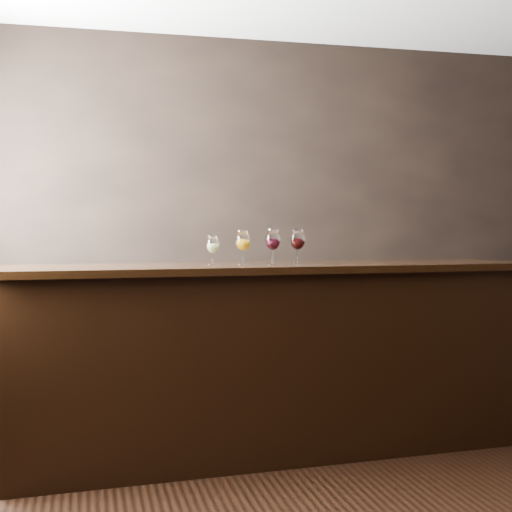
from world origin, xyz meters
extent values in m
cube|color=black|center=(0.00, 2.25, 1.40)|extent=(5.00, 0.02, 2.80)
cube|color=black|center=(-0.31, 1.19, 0.56)|extent=(3.22, 0.90, 1.12)
cube|color=black|center=(-0.31, 1.19, 1.14)|extent=(3.34, 0.98, 0.04)
cube|color=black|center=(0.12, 2.03, 0.39)|extent=(2.16, 0.40, 0.78)
cylinder|color=white|center=(-0.70, 1.20, 1.16)|extent=(0.06, 0.06, 0.00)
cylinder|color=white|center=(-0.70, 1.20, 1.19)|extent=(0.01, 0.01, 0.07)
ellipsoid|color=white|center=(-0.70, 1.20, 1.28)|extent=(0.07, 0.07, 0.10)
cylinder|color=white|center=(-0.70, 1.20, 1.33)|extent=(0.05, 0.05, 0.01)
ellipsoid|color=#BEC167|center=(-0.70, 1.20, 1.26)|extent=(0.06, 0.06, 0.05)
cylinder|color=white|center=(-0.52, 1.21, 1.16)|extent=(0.07, 0.07, 0.00)
cylinder|color=white|center=(-0.52, 1.21, 1.20)|extent=(0.01, 0.01, 0.08)
ellipsoid|color=white|center=(-0.52, 1.21, 1.30)|extent=(0.09, 0.09, 0.12)
cylinder|color=white|center=(-0.52, 1.21, 1.36)|extent=(0.07, 0.07, 0.01)
ellipsoid|color=orange|center=(-0.52, 1.21, 1.28)|extent=(0.07, 0.07, 0.06)
cylinder|color=white|center=(-0.34, 1.16, 1.16)|extent=(0.08, 0.08, 0.00)
cylinder|color=white|center=(-0.34, 1.16, 1.20)|extent=(0.01, 0.01, 0.08)
ellipsoid|color=white|center=(-0.34, 1.16, 1.31)|extent=(0.09, 0.09, 0.13)
cylinder|color=white|center=(-0.34, 1.16, 1.37)|extent=(0.07, 0.07, 0.01)
ellipsoid|color=black|center=(-0.34, 1.16, 1.29)|extent=(0.07, 0.07, 0.06)
cylinder|color=white|center=(-0.17, 1.21, 1.16)|extent=(0.08, 0.08, 0.00)
cylinder|color=white|center=(-0.17, 1.21, 1.20)|extent=(0.01, 0.01, 0.08)
ellipsoid|color=white|center=(-0.17, 1.21, 1.31)|extent=(0.09, 0.09, 0.13)
cylinder|color=white|center=(-0.17, 1.21, 1.37)|extent=(0.07, 0.07, 0.01)
ellipsoid|color=black|center=(-0.17, 1.21, 1.29)|extent=(0.07, 0.07, 0.06)
camera|label=1|loc=(-1.45, -3.01, 1.36)|focal=50.00mm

